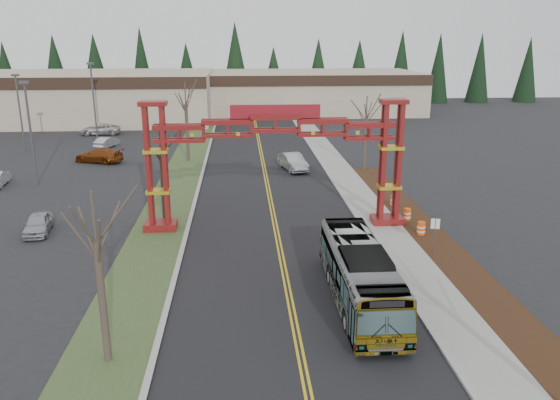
{
  "coord_description": "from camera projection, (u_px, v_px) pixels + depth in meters",
  "views": [
    {
      "loc": [
        -2.34,
        -18.31,
        12.9
      ],
      "look_at": [
        -0.05,
        12.96,
        3.51
      ],
      "focal_mm": 35.0,
      "sensor_mm": 36.0,
      "label": 1
    }
  ],
  "objects": [
    {
      "name": "bare_tree_median_near",
      "position": [
        96.0,
        243.0,
        21.1
      ],
      "size": [
        3.09,
        3.09,
        7.33
      ],
      "color": "#382D26",
      "rests_on": "ground"
    },
    {
      "name": "bare_tree_median_mid",
      "position": [
        161.0,
        155.0,
        38.56
      ],
      "size": [
        3.1,
        3.1,
        6.96
      ],
      "color": "#382D26",
      "rests_on": "ground"
    },
    {
      "name": "parked_car_far_a",
      "position": [
        107.0,
        142.0,
        66.11
      ],
      "size": [
        2.44,
        4.14,
        1.29
      ],
      "primitive_type": "imported",
      "rotation": [
        0.0,
        0.0,
        2.85
      ],
      "color": "#A9AEB1",
      "rests_on": "ground"
    },
    {
      "name": "retail_building_east",
      "position": [
        309.0,
        92.0,
        97.44
      ],
      "size": [
        38.0,
        20.3,
        7.0
      ],
      "color": "tan",
      "rests_on": "ground"
    },
    {
      "name": "silver_sedan",
      "position": [
        293.0,
        162.0,
        54.9
      ],
      "size": [
        2.91,
        5.31,
        1.66
      ],
      "primitive_type": "imported",
      "rotation": [
        0.0,
        0.0,
        0.24
      ],
      "color": "#A5A8AD",
      "rests_on": "ground"
    },
    {
      "name": "bare_tree_right_far",
      "position": [
        366.0,
        118.0,
        53.43
      ],
      "size": [
        3.24,
        3.24,
        7.43
      ],
      "color": "#382D26",
      "rests_on": "ground"
    },
    {
      "name": "ground",
      "position": [
        305.0,
        380.0,
        21.36
      ],
      "size": [
        200.0,
        200.0,
        0.0
      ],
      "primitive_type": "plane",
      "color": "black",
      "rests_on": "ground"
    },
    {
      "name": "lane_line_left",
      "position": [
        269.0,
        199.0,
        45.23
      ],
      "size": [
        0.12,
        100.0,
        0.01
      ],
      "primitive_type": "cube",
      "color": "gold",
      "rests_on": "road"
    },
    {
      "name": "parked_car_mid_a",
      "position": [
        99.0,
        155.0,
        58.25
      ],
      "size": [
        5.71,
        4.0,
        1.53
      ],
      "primitive_type": "imported",
      "rotation": [
        0.0,
        0.0,
        4.32
      ],
      "color": "brown",
      "rests_on": "ground"
    },
    {
      "name": "grass_median",
      "position": [
        173.0,
        201.0,
        44.67
      ],
      "size": [
        4.0,
        110.0,
        0.08
      ],
      "primitive_type": "cube",
      "color": "#324824",
      "rests_on": "ground"
    },
    {
      "name": "parked_car_far_b",
      "position": [
        100.0,
        129.0,
        74.78
      ],
      "size": [
        5.39,
        2.62,
        1.48
      ],
      "primitive_type": "imported",
      "rotation": [
        0.0,
        0.0,
        4.75
      ],
      "color": "silver",
      "rests_on": "ground"
    },
    {
      "name": "light_pole_far",
      "position": [
        93.0,
        96.0,
        69.95
      ],
      "size": [
        0.85,
        0.43,
        9.82
      ],
      "color": "#3F3F44",
      "rests_on": "ground"
    },
    {
      "name": "lane_line_right",
      "position": [
        271.0,
        199.0,
        45.25
      ],
      "size": [
        0.12,
        100.0,
        0.01
      ],
      "primitive_type": "cube",
      "color": "gold",
      "rests_on": "road"
    },
    {
      "name": "curb_right",
      "position": [
        343.0,
        197.0,
        45.65
      ],
      "size": [
        0.3,
        110.0,
        0.15
      ],
      "primitive_type": "cube",
      "color": "#A2A29D",
      "rests_on": "ground"
    },
    {
      "name": "light_pole_mid",
      "position": [
        20.0,
        108.0,
        61.79
      ],
      "size": [
        0.77,
        0.39,
        8.93
      ],
      "color": "#3F3F44",
      "rests_on": "ground"
    },
    {
      "name": "barrel_mid",
      "position": [
        407.0,
        215.0,
        39.66
      ],
      "size": [
        0.52,
        0.52,
        0.97
      ],
      "color": "#F6500D",
      "rests_on": "ground"
    },
    {
      "name": "gateway_arch",
      "position": [
        275.0,
        144.0,
        36.84
      ],
      "size": [
        18.2,
        1.6,
        8.9
      ],
      "color": "#590B12",
      "rests_on": "ground"
    },
    {
      "name": "barrel_south",
      "position": [
        421.0,
        229.0,
        36.68
      ],
      "size": [
        0.55,
        0.55,
        1.01
      ],
      "color": "#F6500D",
      "rests_on": "ground"
    },
    {
      "name": "sidewalk_right",
      "position": [
        360.0,
        196.0,
        45.76
      ],
      "size": [
        2.6,
        110.0,
        0.14
      ],
      "primitive_type": "cube",
      "color": "gray",
      "rests_on": "ground"
    },
    {
      "name": "bare_tree_median_far",
      "position": [
        186.0,
        104.0,
        57.19
      ],
      "size": [
        3.41,
        3.41,
        8.43
      ],
      "color": "#382D26",
      "rests_on": "ground"
    },
    {
      "name": "landscape_strip",
      "position": [
        460.0,
        268.0,
        31.61
      ],
      "size": [
        2.6,
        50.0,
        0.12
      ],
      "primitive_type": "cube",
      "color": "black",
      "rests_on": "ground"
    },
    {
      "name": "conifer_treeline",
      "position": [
        252.0,
        71.0,
        107.41
      ],
      "size": [
        116.1,
        5.6,
        13.0
      ],
      "color": "black",
      "rests_on": "ground"
    },
    {
      "name": "street_sign",
      "position": [
        435.0,
        229.0,
        33.21
      ],
      "size": [
        0.52,
        0.19,
        2.33
      ],
      "color": "#3F3F44",
      "rests_on": "ground"
    },
    {
      "name": "road",
      "position": [
        270.0,
        199.0,
        45.24
      ],
      "size": [
        12.0,
        110.0,
        0.02
      ],
      "primitive_type": "cube",
      "color": "black",
      "rests_on": "ground"
    },
    {
      "name": "retail_building_west",
      "position": [
        66.0,
        97.0,
        86.93
      ],
      "size": [
        46.0,
        22.3,
        7.5
      ],
      "color": "tan",
      "rests_on": "ground"
    },
    {
      "name": "barrel_north",
      "position": [
        394.0,
        202.0,
        42.83
      ],
      "size": [
        0.52,
        0.52,
        0.97
      ],
      "color": "#F6500D",
      "rests_on": "ground"
    },
    {
      "name": "parked_car_near_a",
      "position": [
        38.0,
        224.0,
        37.23
      ],
      "size": [
        2.12,
        4.09,
        1.33
      ],
      "primitive_type": "imported",
      "rotation": [
        0.0,
        0.0,
        0.15
      ],
      "color": "#A6A8AE",
      "rests_on": "ground"
    },
    {
      "name": "transit_bus",
      "position": [
        360.0,
        274.0,
        27.25
      ],
      "size": [
        2.62,
        10.86,
        3.02
      ],
      "primitive_type": "imported",
      "rotation": [
        0.0,
        0.0,
        -0.01
      ],
      "color": "#B8BAC1",
      "rests_on": "ground"
    },
    {
      "name": "curb_left",
      "position": [
        195.0,
        200.0,
        44.79
      ],
      "size": [
        0.3,
        110.0,
        0.15
      ],
      "primitive_type": "cube",
      "color": "#A2A29D",
      "rests_on": "ground"
    },
    {
      "name": "light_pole_near",
      "position": [
        30.0,
        126.0,
        48.15
      ],
      "size": [
        0.8,
        0.4,
        9.26
      ],
      "color": "#3F3F44",
      "rests_on": "ground"
    }
  ]
}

